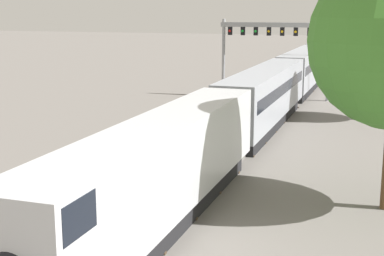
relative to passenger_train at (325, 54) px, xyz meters
name	(u,v)px	position (x,y,z in m)	size (l,w,h in m)	color
track_main	(313,81)	(0.00, -13.76, -2.55)	(2.60, 200.00, 0.16)	slate
track_near	(237,101)	(-5.50, -33.76, -2.55)	(2.60, 160.00, 0.16)	slate
passenger_train	(325,54)	(0.00, 0.00, 0.00)	(3.04, 159.74, 4.80)	silver
signal_gantry	(275,40)	(-2.25, -30.31, 3.71)	(12.10, 0.49, 8.52)	#999BA0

